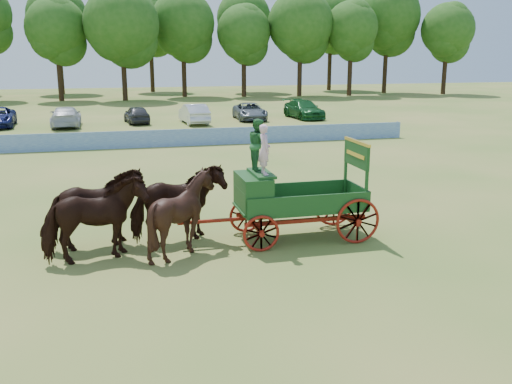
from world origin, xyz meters
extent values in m
plane|color=#9A8545|center=(0.00, 0.00, 0.00)|extent=(160.00, 160.00, 0.00)
imported|color=black|center=(-7.51, -1.29, 1.18)|extent=(3.02, 1.92, 2.36)
imported|color=black|center=(-7.51, -0.19, 1.18)|extent=(3.01, 1.87, 2.36)
imported|color=black|center=(-5.11, -1.29, 1.18)|extent=(2.17, 1.94, 2.37)
imported|color=black|center=(-5.11, -0.19, 1.18)|extent=(2.99, 1.79, 2.36)
cube|color=#A02210|center=(-2.91, -0.74, 0.60)|extent=(0.12, 2.00, 0.12)
cube|color=#A02210|center=(0.09, -0.74, 0.60)|extent=(0.12, 2.00, 0.12)
cube|color=#A02210|center=(-1.41, -1.29, 0.72)|extent=(3.80, 0.10, 0.12)
cube|color=#A02210|center=(-1.41, -0.19, 0.72)|extent=(3.80, 0.10, 0.12)
cube|color=#A02210|center=(-3.81, -0.74, 0.75)|extent=(2.80, 0.09, 0.09)
cube|color=#1C4C19|center=(-1.41, -0.74, 1.00)|extent=(3.80, 1.80, 0.10)
cube|color=#1C4C19|center=(-1.41, -1.62, 1.30)|extent=(3.80, 0.06, 0.55)
cube|color=#1C4C19|center=(-1.41, 0.14, 1.30)|extent=(3.80, 0.06, 0.55)
cube|color=#1C4C19|center=(0.47, -0.74, 1.30)|extent=(0.06, 1.80, 0.55)
cube|color=#1C4C19|center=(-2.91, -0.74, 1.55)|extent=(0.85, 1.70, 1.05)
cube|color=#1C4C19|center=(-2.66, -0.74, 2.12)|extent=(0.55, 1.50, 0.08)
cube|color=#1C4C19|center=(-3.29, -0.74, 1.35)|extent=(0.10, 1.60, 0.65)
cube|color=#1C4C19|center=(-3.11, -0.74, 1.05)|extent=(0.55, 1.60, 0.06)
cube|color=#1C4C19|center=(0.39, -1.54, 1.95)|extent=(0.08, 0.08, 1.80)
cube|color=#1C4C19|center=(0.39, 0.06, 1.95)|extent=(0.08, 0.08, 1.80)
cube|color=#1C4C19|center=(0.39, -0.74, 2.55)|extent=(0.07, 1.75, 0.75)
cube|color=gold|center=(0.39, -0.74, 2.95)|extent=(0.08, 1.80, 0.09)
cube|color=gold|center=(0.35, -0.74, 2.55)|extent=(0.02, 1.30, 0.12)
torus|color=#A02210|center=(-2.91, -1.69, 0.55)|extent=(1.09, 0.09, 1.09)
torus|color=#A02210|center=(-2.91, 0.21, 0.55)|extent=(1.09, 0.09, 1.09)
torus|color=#A02210|center=(0.09, -1.69, 0.70)|extent=(1.39, 0.09, 1.39)
torus|color=#A02210|center=(0.09, 0.21, 0.70)|extent=(1.39, 0.09, 1.39)
imported|color=#EDB5CF|center=(-2.66, -1.09, 2.89)|extent=(0.35, 0.53, 1.46)
imported|color=#286C32|center=(-2.66, -0.39, 2.94)|extent=(0.59, 0.75, 1.55)
cube|color=#1E44A3|center=(-1.00, 18.00, 0.53)|extent=(26.00, 0.08, 1.05)
imported|color=silver|center=(-10.27, 29.63, 0.77)|extent=(2.26, 5.37, 1.55)
imported|color=#333338|center=(-4.85, 30.54, 0.71)|extent=(2.14, 4.33, 1.42)
imported|color=silver|center=(-0.37, 29.17, 0.79)|extent=(2.03, 4.93, 1.59)
imported|color=slate|center=(4.64, 30.66, 0.71)|extent=(2.64, 5.25, 1.43)
imported|color=#144C1E|center=(9.46, 30.56, 0.78)|extent=(2.68, 5.58, 1.57)
cylinder|color=#382314|center=(-12.44, 55.27, 2.27)|extent=(0.60, 0.60, 4.55)
sphere|color=#1F5015|center=(-12.44, 55.27, 8.38)|extent=(7.03, 7.03, 7.03)
cylinder|color=#382314|center=(-5.07, 53.73, 2.40)|extent=(0.60, 0.60, 4.80)
sphere|color=#1F5015|center=(-5.07, 53.73, 8.84)|extent=(8.76, 8.76, 8.76)
cylinder|color=#382314|center=(2.58, 57.95, 2.49)|extent=(0.60, 0.60, 4.98)
sphere|color=#1F5015|center=(2.58, 57.95, 9.18)|extent=(8.10, 8.10, 8.10)
cylinder|color=#382314|center=(10.11, 56.33, 2.22)|extent=(0.60, 0.60, 4.43)
sphere|color=#1F5015|center=(10.11, 56.33, 8.17)|extent=(6.86, 6.86, 6.86)
cylinder|color=#382314|center=(17.41, 55.48, 2.50)|extent=(0.60, 0.60, 5.01)
sphere|color=#1F5015|center=(17.41, 55.48, 9.23)|extent=(8.40, 8.40, 8.40)
cylinder|color=#382314|center=(24.01, 54.41, 2.37)|extent=(0.60, 0.60, 4.74)
sphere|color=#1F5015|center=(24.01, 54.41, 8.74)|extent=(6.86, 6.86, 6.86)
cylinder|color=#382314|center=(30.84, 57.92, 2.84)|extent=(0.60, 0.60, 5.69)
sphere|color=#1F5015|center=(30.84, 57.92, 10.47)|extent=(8.85, 8.85, 8.85)
cylinder|color=#382314|center=(37.77, 53.96, 2.34)|extent=(0.60, 0.60, 4.67)
sphere|color=#1F5015|center=(37.77, 53.96, 8.61)|extent=(7.08, 7.08, 7.08)
cylinder|color=#382314|center=(-13.19, 67.78, 2.82)|extent=(0.60, 0.60, 5.64)
sphere|color=#1F5015|center=(-13.19, 67.78, 10.39)|extent=(8.06, 8.06, 8.06)
cylinder|color=#382314|center=(-0.70, 68.62, 2.67)|extent=(0.60, 0.60, 5.35)
sphere|color=#1F5015|center=(-0.70, 68.62, 9.85)|extent=(7.70, 7.70, 7.70)
cylinder|color=#382314|center=(12.10, 64.89, 2.81)|extent=(0.60, 0.60, 5.62)
sphere|color=#1F5015|center=(12.10, 64.89, 10.35)|extent=(7.62, 7.62, 7.62)
cylinder|color=#382314|center=(25.71, 66.02, 2.85)|extent=(0.60, 0.60, 5.70)
sphere|color=#1F5015|center=(25.71, 66.02, 10.50)|extent=(8.19, 8.19, 8.19)
camera|label=1|loc=(-6.92, -16.81, 5.63)|focal=40.00mm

